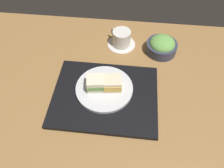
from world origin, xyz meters
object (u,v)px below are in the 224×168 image
sandwich_far (113,83)px  coffee_cup (121,39)px  sandwich_plate (104,88)px  sandwich_near (96,83)px  salad_bowl (162,46)px

sandwich_far → coffee_cup: bearing=87.8°
sandwich_plate → sandwich_far: 4.43cm
sandwich_far → coffee_cup: 27.76cm
sandwich_far → sandwich_near: bearing=-173.3°
sandwich_plate → sandwich_near: bearing=-173.3°
sandwich_near → sandwich_far: size_ratio=0.99×
sandwich_near → sandwich_far: 6.33cm
sandwich_near → sandwich_far: (6.29, 0.73, -0.08)cm
salad_bowl → sandwich_far: bearing=-127.7°
sandwich_near → salad_bowl: size_ratio=0.53×
sandwich_plate → sandwich_far: size_ratio=3.00×
sandwich_plate → coffee_cup: bearing=81.5°
sandwich_far → salad_bowl: 31.61cm
coffee_cup → salad_bowl: bearing=-8.5°
salad_bowl → coffee_cup: (-18.24, 2.71, 0.02)cm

